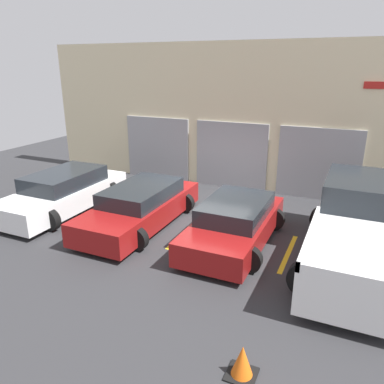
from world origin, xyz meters
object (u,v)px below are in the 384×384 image
Objects in this scene: sedan_side at (141,206)px; van_right at (235,223)px; traffic_cone at (242,362)px; pickup_truck at (355,228)px; sedan_white at (64,192)px.

sedan_side is 2.95m from van_right.
traffic_cone is (4.51, -4.36, -0.33)m from sedan_side.
pickup_truck reaches higher than van_right.
pickup_truck is 4.91m from traffic_cone.
sedan_white is at bearing 149.67° from traffic_cone.
sedan_side is 6.28m from traffic_cone.
pickup_truck is 2.98m from van_right.
van_right is 7.66× the size of traffic_cone.
van_right is 4.64m from traffic_cone.
van_right is at bearing -0.03° from sedan_side.
traffic_cone is (1.56, -4.36, -0.32)m from van_right.
van_right is at bearing -0.03° from sedan_white.
pickup_truck is at bearing 73.53° from traffic_cone.
van_right is at bearing 109.74° from traffic_cone.
sedan_white is at bearing -177.99° from pickup_truck.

